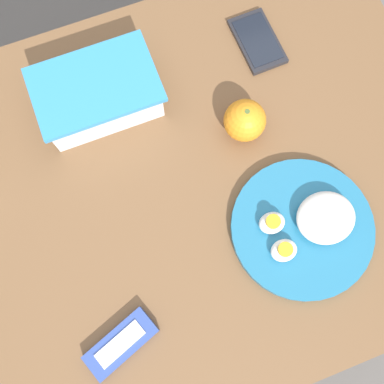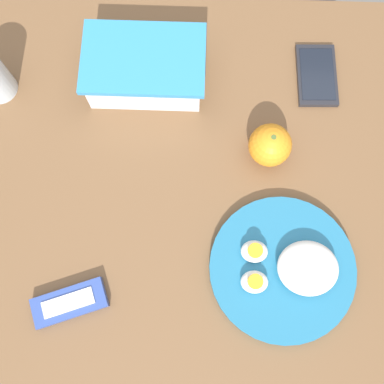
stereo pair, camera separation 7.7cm
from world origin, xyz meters
name	(u,v)px [view 1 (the left image)]	position (x,y,z in m)	size (l,w,h in m)	color
ground_plane	(177,245)	(0.00, 0.00, 0.00)	(10.00, 10.00, 0.00)	#66605B
table	(166,203)	(0.00, 0.00, 0.61)	(1.09, 0.78, 0.71)	brown
food_container	(99,96)	(-0.05, 0.20, 0.74)	(0.22, 0.14, 0.08)	white
orange_fruit	(245,120)	(0.18, 0.06, 0.74)	(0.08, 0.08, 0.08)	orange
rice_plate	(306,226)	(0.21, -0.15, 0.72)	(0.25, 0.25, 0.05)	teal
candy_bar	(121,344)	(-0.15, -0.22, 0.71)	(0.13, 0.09, 0.02)	#334C9E
cell_phone	(257,41)	(0.27, 0.22, 0.71)	(0.08, 0.13, 0.01)	#232328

